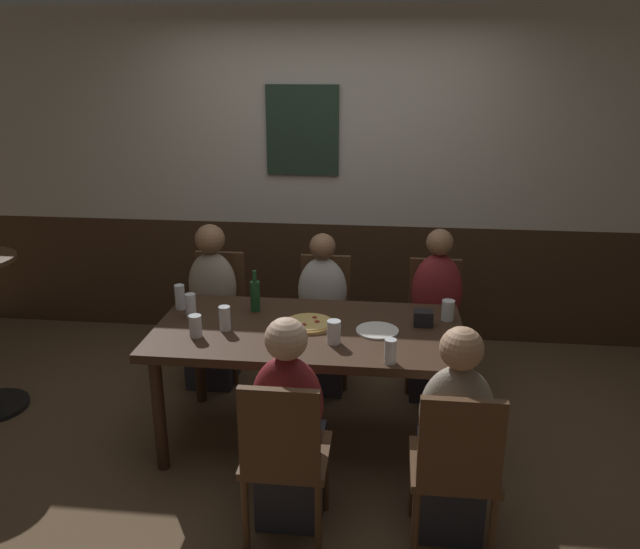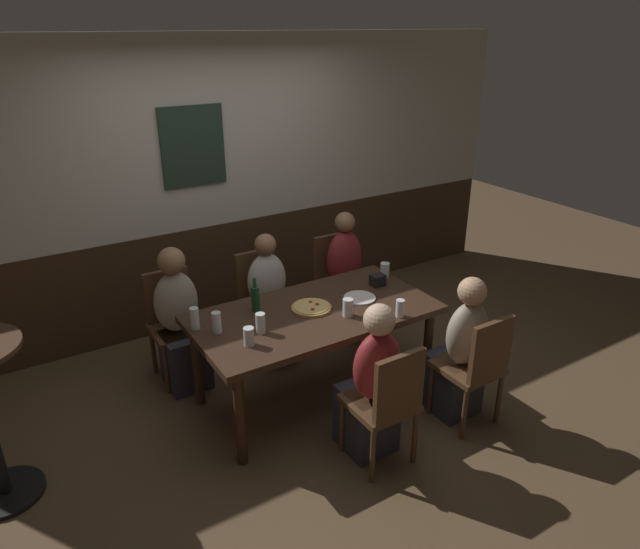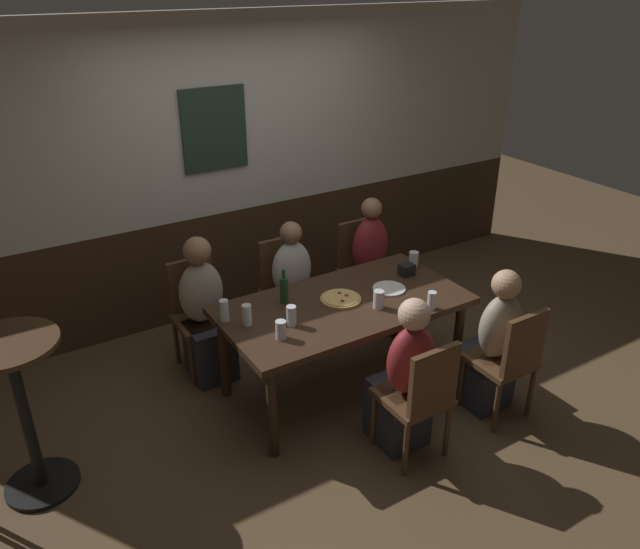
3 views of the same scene
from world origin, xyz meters
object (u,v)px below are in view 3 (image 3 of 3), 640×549
Objects in this scene: person_right_near at (491,350)px; dining_table at (343,312)px; chair_right_far at (362,264)px; pint_glass_stout at (379,300)px; tumbler_water at (247,316)px; beer_glass_tall at (432,302)px; beer_bottle_green at (284,289)px; pint_glass_amber at (224,312)px; person_mid_near at (404,384)px; pint_glass_pale at (281,331)px; person_mid_far at (295,297)px; condiment_caddy at (407,270)px; chair_mid_near at (421,394)px; chair_mid_far at (285,285)px; plate_white_large at (389,289)px; highball_clear at (414,260)px; person_left_far at (206,319)px; beer_glass_half at (291,317)px; side_bar_table at (22,406)px; chair_right_near at (509,358)px; chair_left_far at (198,309)px; person_right_far at (372,272)px.

dining_table is at bearing 137.58° from person_right_near.
pint_glass_stout is at bearing -119.94° from chair_right_far.
tumbler_water is at bearing 152.11° from person_right_near.
beer_glass_tall is 0.50× the size of beer_bottle_green.
pint_glass_amber is at bearing 166.02° from dining_table.
pint_glass_pale is at bearing 139.25° from person_mid_near.
person_mid_far is 1.03m from pint_glass_amber.
beer_bottle_green reaches higher than chair_right_far.
tumbler_water reaches higher than condiment_caddy.
chair_mid_near is 1.21m from beer_bottle_green.
person_right_near reaches higher than person_mid_far.
chair_right_far and chair_mid_far have the same top height.
plate_white_large is (0.40, -0.01, 0.08)m from dining_table.
beer_bottle_green is at bearing 179.24° from highball_clear.
dining_table is 1.55× the size of person_left_far.
beer_bottle_green is at bearing -118.82° from chair_mid_far.
beer_glass_half is (-0.47, -0.96, 0.31)m from chair_mid_far.
person_left_far reaches higher than pint_glass_stout.
dining_table is 0.65m from pint_glass_pale.
dining_table is 0.74m from person_mid_near.
pint_glass_amber is 0.47m from beer_bottle_green.
beer_glass_half reaches higher than pint_glass_stout.
person_left_far is at bearing 23.49° from side_bar_table.
chair_mid_near is (-0.00, -1.75, 0.00)m from chair_mid_far.
person_mid_near is 1.07m from beer_bottle_green.
chair_right_near reaches higher than highball_clear.
chair_right_far is at bearing 66.71° from plate_white_large.
tumbler_water is at bearing 112.29° from pint_glass_pale.
person_mid_near is 0.87m from pint_glass_pale.
chair_left_far is at bearing 134.47° from person_right_near.
chair_right_far is at bearing 29.71° from beer_bottle_green.
dining_table is 1.54× the size of person_right_far.
pint_glass_pale reaches higher than plate_white_large.
person_left_far is at bearing 137.55° from person_right_near.
beer_glass_tall is at bearing -105.46° from person_right_far.
chair_right_near is (0.78, -0.88, -0.17)m from dining_table.
dining_table is at bearing 131.67° from chair_right_near.
chair_right_near is at bearing -66.25° from plate_white_large.
beer_glass_half is (0.36, -0.28, -0.00)m from pint_glass_amber.
beer_glass_tall is at bearing -110.17° from condiment_caddy.
plate_white_large is at bearing -1.37° from dining_table.
plate_white_large is at bearing -3.03° from side_bar_table.
person_mid_far reaches higher than chair_mid_near.
chair_right_far is 0.78m from chair_mid_far.
beer_glass_tall is at bearing 45.44° from chair_mid_near.
side_bar_table is at bearing -176.47° from pint_glass_amber.
person_mid_near is 0.86m from beer_glass_half.
person_mid_near reaches higher than side_bar_table.
beer_glass_half is at bearing 147.46° from chair_right_near.
person_mid_near reaches higher than person_mid_far.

